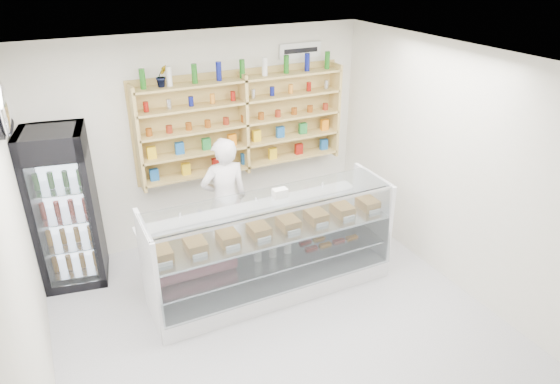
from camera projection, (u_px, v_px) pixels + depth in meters
room at (291, 222)px, 4.61m from camera, size 5.00×5.00×5.00m
display_counter at (271, 264)px, 5.86m from camera, size 2.83×0.84×1.23m
shop_worker at (225, 200)px, 6.29m from camera, size 0.61×0.41×1.65m
drinks_cooler at (65, 208)px, 5.79m from camera, size 0.80×0.78×1.92m
wall_shelving at (244, 123)px, 6.61m from camera, size 2.84×0.28×1.33m
potted_plant at (162, 76)px, 5.88m from camera, size 0.16×0.14×0.26m
security_mirror at (2, 108)px, 4.26m from camera, size 0.15×0.50×0.50m
wall_sign at (300, 50)px, 6.69m from camera, size 0.62×0.03×0.20m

